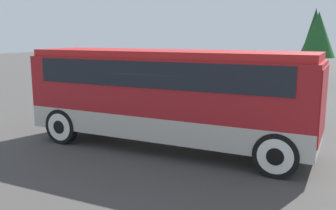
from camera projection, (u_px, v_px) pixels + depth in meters
The scene contains 7 objects.
ground_plane at pixel (168, 148), 12.21m from camera, with size 120.00×120.00×0.00m, color #423F3D.
tour_bus at pixel (171, 90), 11.82m from camera, with size 9.17×2.55×3.15m.
parked_car_near at pixel (248, 93), 19.30m from camera, with size 4.13×1.87×1.36m.
parked_car_mid at pixel (251, 105), 15.72m from camera, with size 4.22×1.89×1.47m.
parked_car_far at pixel (140, 90), 20.19m from camera, with size 4.01×1.95×1.40m.
tree_center at pixel (315, 32), 32.13m from camera, with size 2.06×2.06×5.93m.
tree_right at pixel (318, 35), 26.85m from camera, with size 2.53×2.53×5.30m.
Camera 1 is at (5.18, -10.55, 3.59)m, focal length 40.00 mm.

